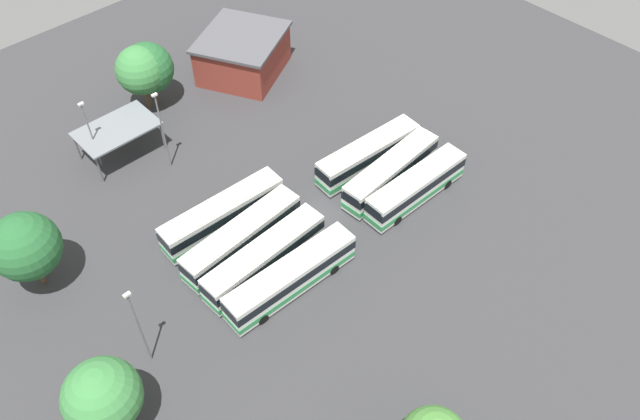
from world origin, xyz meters
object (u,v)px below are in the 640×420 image
Objects in this scene: lamp_post_far_corner at (162,128)px; tree_west_edge at (140,70)px; bus_row0_slot2 at (391,171)px; maintenance_shelter at (116,129)px; tree_east_edge at (25,246)px; tree_north_edge at (148,68)px; lamp_post_mid_lot at (139,326)px; bus_row0_slot3 at (416,187)px; bus_row1_slot2 at (265,257)px; tree_northeast at (102,397)px; bus_row1_slot1 at (242,237)px; lamp_post_near_entrance at (90,132)px; bus_row1_slot0 at (223,214)px; bus_row0_slot1 at (368,154)px; depot_building at (243,54)px; bus_row1_slot3 at (291,277)px.

lamp_post_far_corner reaches higher than tree_west_edge.
lamp_post_far_corner is (14.63, -17.50, 3.27)m from bus_row0_slot2.
lamp_post_far_corner is at bearing 117.71° from maintenance_shelter.
tree_east_edge reaches higher than tree_north_edge.
lamp_post_mid_lot reaches higher than tree_north_edge.
bus_row0_slot3 is at bearing 94.09° from bus_row0_slot2.
lamp_post_far_corner reaches higher than bus_row1_slot2.
lamp_post_mid_lot is (11.42, 22.78, 1.63)m from maintenance_shelter.
maintenance_shelter is 0.89× the size of lamp_post_mid_lot.
tree_west_edge is (-3.69, -9.72, 0.05)m from lamp_post_far_corner.
maintenance_shelter is 30.53m from tree_northeast.
bus_row1_slot1 is 1.57× the size of maintenance_shelter.
lamp_post_near_entrance is at bearing -1.54° from maintenance_shelter.
tree_northeast reaches higher than bus_row0_slot2.
maintenance_shelter is 1.06× the size of tree_north_edge.
tree_west_edge is at bearing -110.76° from lamp_post_far_corner.
tree_northeast is at bearing 29.63° from bus_row1_slot0.
bus_row1_slot0 is at bearing 84.34° from lamp_post_far_corner.
lamp_post_far_corner reaches higher than bus_row0_slot3.
bus_row0_slot1 is 21.88m from depot_building.
maintenance_shelter is (1.57, -15.56, 1.56)m from bus_row1_slot0.
lamp_post_near_entrance reaches higher than bus_row0_slot2.
bus_row0_slot2 is at bearing 87.02° from depot_building.
bus_row0_slot3 is 0.94× the size of bus_row1_slot2.
tree_north_edge reaches higher than bus_row1_slot0.
lamp_post_far_corner is at bearing 136.01° from lamp_post_near_entrance.
bus_row0_slot2 is 1.52× the size of maintenance_shelter.
maintenance_shelter is at bearing 36.94° from tree_west_edge.
bus_row0_slot2 is 0.95× the size of depot_building.
bus_row0_slot3 is 1.47× the size of lamp_post_near_entrance.
bus_row1_slot1 is at bearing 83.88° from lamp_post_far_corner.
lamp_post_far_corner is 10.40m from tree_west_edge.
bus_row1_slot1 is 27.84m from depot_building.
bus_row1_slot3 is at bearing 78.97° from tree_north_edge.
tree_north_edge is at bearing -102.88° from bus_row1_slot2.
maintenance_shelter is at bearing 8.16° from depot_building.
bus_row1_slot0 is at bearing -23.81° from bus_row0_slot2.
tree_north_edge is at bearing -105.64° from bus_row1_slot0.
lamp_post_mid_lot reaches higher than tree_east_edge.
bus_row0_slot2 is 17.14m from bus_row1_slot0.
depot_building is at bearing -92.98° from bus_row0_slot2.
bus_row0_slot3 is 0.94× the size of bus_row1_slot1.
tree_northeast is (13.74, 25.82, 0.15)m from lamp_post_near_entrance.
tree_northeast is (22.65, 30.49, -0.49)m from tree_west_edge.
bus_row0_slot2 is 1.62× the size of tree_north_edge.
bus_row0_slot3 is 1.60× the size of tree_northeast.
bus_row1_slot3 is (16.07, -0.20, 0.00)m from bus_row0_slot3.
tree_west_edge reaches higher than bus_row1_slot1.
lamp_post_mid_lot is 5.77m from tree_northeast.
tree_northeast is (17.75, 0.37, 2.83)m from bus_row1_slot3.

